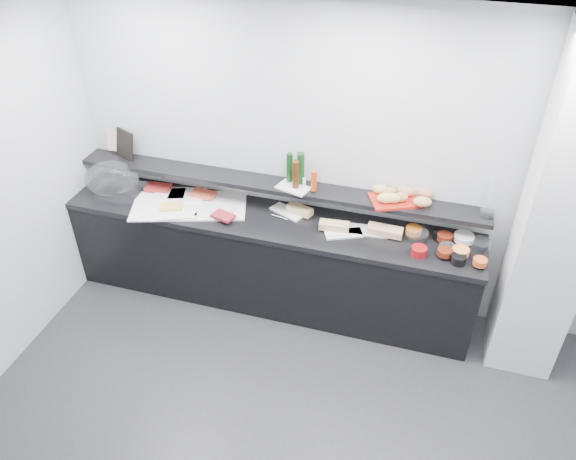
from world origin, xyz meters
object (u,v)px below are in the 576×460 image
(bread_tray, at_px, (394,200))
(carafe, at_px, (490,200))
(framed_print, at_px, (125,144))
(condiment_tray, at_px, (293,188))
(cloche_base, at_px, (122,189))
(sandwich_plate_mid, at_px, (344,234))

(bread_tray, height_order, carafe, carafe)
(framed_print, xyz_separation_m, carafe, (3.18, -0.06, 0.02))
(condiment_tray, relative_size, bread_tray, 0.71)
(cloche_base, height_order, framed_print, framed_print)
(sandwich_plate_mid, xyz_separation_m, carafe, (1.07, 0.21, 0.39))
(sandwich_plate_mid, xyz_separation_m, bread_tray, (0.36, 0.23, 0.25))
(sandwich_plate_mid, bearing_deg, carafe, -13.14)
(sandwich_plate_mid, height_order, condiment_tray, condiment_tray)
(condiment_tray, xyz_separation_m, carafe, (1.56, 0.03, 0.14))
(sandwich_plate_mid, bearing_deg, bread_tray, 8.20)
(cloche_base, relative_size, carafe, 1.36)
(framed_print, distance_m, bread_tray, 2.47)
(cloche_base, bearing_deg, framed_print, 88.16)
(framed_print, relative_size, carafe, 0.87)
(cloche_base, height_order, carafe, carafe)
(bread_tray, bearing_deg, cloche_base, 158.52)
(sandwich_plate_mid, height_order, carafe, carafe)
(framed_print, bearing_deg, bread_tray, 23.30)
(sandwich_plate_mid, bearing_deg, framed_print, 148.44)
(cloche_base, height_order, sandwich_plate_mid, cloche_base)
(condiment_tray, bearing_deg, framed_print, -166.41)
(condiment_tray, height_order, carafe, carafe)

